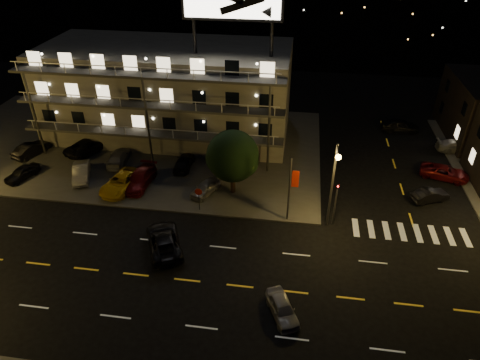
# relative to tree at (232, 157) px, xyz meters

# --- Properties ---
(ground) EXTENTS (140.00, 140.00, 0.00)m
(ground) POSITION_rel_tree_xyz_m (0.49, -11.95, -3.97)
(ground) COLOR black
(ground) RESTS_ON ground
(curb_nw) EXTENTS (44.00, 24.00, 0.15)m
(curb_nw) POSITION_rel_tree_xyz_m (-13.51, 8.05, -3.90)
(curb_nw) COLOR #3D3C3A
(curb_nw) RESTS_ON ground
(motel) EXTENTS (28.00, 13.80, 18.10)m
(motel) POSITION_rel_tree_xyz_m (-9.46, 11.94, 1.37)
(motel) COLOR gray
(motel) RESTS_ON ground
(streetlight_nc) EXTENTS (0.44, 1.92, 8.00)m
(streetlight_nc) POSITION_rel_tree_xyz_m (8.99, -4.01, 0.99)
(streetlight_nc) COLOR #2D2D30
(streetlight_nc) RESTS_ON ground
(signal_nw) EXTENTS (0.20, 0.27, 4.60)m
(signal_nw) POSITION_rel_tree_xyz_m (9.49, -3.45, -1.40)
(signal_nw) COLOR #2D2D30
(signal_nw) RESTS_ON ground
(banner_north) EXTENTS (0.83, 0.16, 6.40)m
(banner_north) POSITION_rel_tree_xyz_m (5.57, -3.55, -0.54)
(banner_north) COLOR #2D2D30
(banner_north) RESTS_ON ground
(stop_sign) EXTENTS (0.91, 0.11, 2.61)m
(stop_sign) POSITION_rel_tree_xyz_m (-2.51, -3.38, -2.26)
(stop_sign) COLOR #2D2D30
(stop_sign) RESTS_ON ground
(tree) EXTENTS (5.11, 4.92, 6.43)m
(tree) POSITION_rel_tree_xyz_m (0.00, 0.00, 0.00)
(tree) COLOR black
(tree) RESTS_ON curb_nw
(lot_car_0) EXTENTS (2.63, 3.98, 1.26)m
(lot_car_0) POSITION_rel_tree_xyz_m (-21.56, -0.71, -3.19)
(lot_car_0) COLOR black
(lot_car_0) RESTS_ON curb_nw
(lot_car_1) EXTENTS (2.97, 4.52, 1.41)m
(lot_car_1) POSITION_rel_tree_xyz_m (-15.59, 0.16, -3.12)
(lot_car_1) COLOR gray
(lot_car_1) RESTS_ON curb_nw
(lot_car_2) EXTENTS (3.36, 5.59, 1.45)m
(lot_car_2) POSITION_rel_tree_xyz_m (-10.83, -1.10, -3.10)
(lot_car_2) COLOR gold
(lot_car_2) RESTS_ON curb_nw
(lot_car_3) EXTENTS (2.47, 5.20, 1.46)m
(lot_car_3) POSITION_rel_tree_xyz_m (-9.26, -0.22, -3.09)
(lot_car_3) COLOR #5F0D11
(lot_car_3) RESTS_ON curb_nw
(lot_car_4) EXTENTS (2.77, 3.85, 1.22)m
(lot_car_4) POSITION_rel_tree_xyz_m (-2.54, -0.67, -3.21)
(lot_car_4) COLOR gray
(lot_car_4) RESTS_ON curb_nw
(lot_car_5) EXTENTS (2.82, 4.55, 1.42)m
(lot_car_5) POSITION_rel_tree_xyz_m (-23.28, 3.93, -3.11)
(lot_car_5) COLOR black
(lot_car_5) RESTS_ON curb_nw
(lot_car_6) EXTENTS (4.42, 6.01, 1.52)m
(lot_car_6) POSITION_rel_tree_xyz_m (-17.35, 5.55, -3.06)
(lot_car_6) COLOR black
(lot_car_6) RESTS_ON curb_nw
(lot_car_7) EXTENTS (2.39, 4.75, 1.32)m
(lot_car_7) POSITION_rel_tree_xyz_m (-13.03, 3.65, -3.16)
(lot_car_7) COLOR gray
(lot_car_7) RESTS_ON curb_nw
(lot_car_8) EXTENTS (1.64, 4.06, 1.38)m
(lot_car_8) POSITION_rel_tree_xyz_m (-5.79, 3.71, -3.13)
(lot_car_8) COLOR black
(lot_car_8) RESTS_ON curb_nw
(lot_car_9) EXTENTS (2.03, 4.66, 1.49)m
(lot_car_9) POSITION_rel_tree_xyz_m (0.04, 5.49, -3.08)
(lot_car_9) COLOR #5F0D11
(lot_car_9) RESTS_ON curb_nw
(side_car_0) EXTENTS (3.92, 2.73, 1.22)m
(side_car_0) POSITION_rel_tree_xyz_m (18.67, 1.41, -3.36)
(side_car_0) COLOR black
(side_car_0) RESTS_ON ground
(side_car_1) EXTENTS (5.17, 3.48, 1.32)m
(side_car_1) POSITION_rel_tree_xyz_m (21.03, 5.83, -3.31)
(side_car_1) COLOR #5F0D11
(side_car_1) RESTS_ON ground
(side_car_2) EXTENTS (4.75, 2.08, 1.36)m
(side_car_2) POSITION_rel_tree_xyz_m (23.93, 11.85, -3.29)
(side_car_2) COLOR gray
(side_car_2) RESTS_ON ground
(side_car_3) EXTENTS (4.55, 1.90, 1.54)m
(side_car_3) POSITION_rel_tree_xyz_m (18.29, 16.35, -3.20)
(side_car_3) COLOR black
(side_car_3) RESTS_ON ground
(road_car_east) EXTENTS (2.82, 3.94, 1.25)m
(road_car_east) POSITION_rel_tree_xyz_m (5.70, -14.08, -3.35)
(road_car_east) COLOR gray
(road_car_east) RESTS_ON ground
(road_car_west) EXTENTS (4.53, 6.00, 1.51)m
(road_car_west) POSITION_rel_tree_xyz_m (-4.23, -8.69, -3.21)
(road_car_west) COLOR black
(road_car_west) RESTS_ON ground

